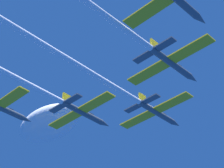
% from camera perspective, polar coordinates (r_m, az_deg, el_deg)
% --- Properties ---
extents(jet_lead, '(17.94, 53.04, 2.97)m').
position_cam_1_polar(jet_lead, '(82.85, -0.54, 0.12)').
color(jet_lead, '#4C5660').
extents(jet_left_wing, '(17.94, 46.76, 2.97)m').
position_cam_1_polar(jet_left_wing, '(84.27, -9.79, -0.63)').
color(jet_left_wing, '#4C5660').
extents(jet_right_wing, '(17.94, 50.06, 2.97)m').
position_cam_1_polar(jet_right_wing, '(70.33, 1.05, 7.63)').
color(jet_right_wing, '#4C5660').
extents(cloud_wispy, '(21.43, 11.79, 7.50)m').
position_cam_1_polar(cloud_wispy, '(121.58, -8.31, -5.19)').
color(cloud_wispy, white).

